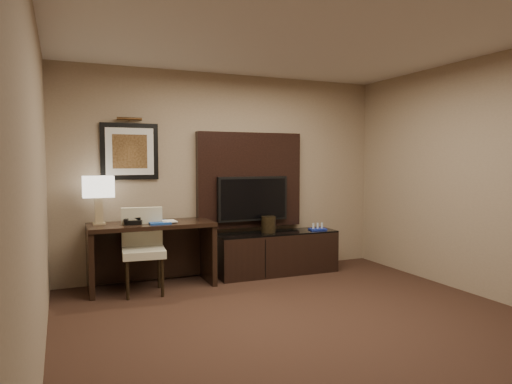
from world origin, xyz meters
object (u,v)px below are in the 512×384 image
tv (253,199)px  table_lamp (99,198)px  desk_phone (134,220)px  minibar_tray (318,227)px  credenza (277,253)px  ice_bucket (268,224)px  desk_chair (144,251)px  desk (152,255)px

tv → table_lamp: bearing=-177.8°
desk_phone → minibar_tray: 2.51m
desk_phone → tv: bearing=25.8°
credenza → ice_bucket: (-0.12, 0.02, 0.39)m
ice_bucket → desk_phone: bearing=-178.1°
credenza → ice_bucket: 0.41m
credenza → desk_phone: 1.98m
desk_chair → ice_bucket: size_ratio=4.55×
desk → desk_chair: bearing=-119.8°
desk → desk_phone: bearing=-168.8°
desk → table_lamp: table_lamp is taller
table_lamp → desk_chair: bearing=-37.9°
desk_phone → ice_bucket: (1.78, 0.06, -0.16)m
desk_phone → minibar_tray: size_ratio=0.84×
tv → minibar_tray: tv is taller
ice_bucket → tv: bearing=132.4°
tv → desk_phone: 1.64m
tv → ice_bucket: 0.41m
tv → table_lamp: table_lamp is taller
desk_phone → table_lamp: bearing=175.4°
desk_chair → ice_bucket: desk_chair is taller
table_lamp → desk_phone: size_ratio=3.18×
credenza → tv: (-0.28, 0.19, 0.73)m
tv → desk_phone: bearing=-171.8°
credenza → desk_chair: desk_chair is taller
minibar_tray → table_lamp: bearing=176.7°
credenza → tv: 0.81m
desk → minibar_tray: 2.30m
desk_chair → credenza: bearing=13.0°
desk_chair → table_lamp: 0.83m
desk → desk_chair: 0.29m
ice_bucket → desk_chair: bearing=-171.5°
credenza → desk_chair: 1.85m
table_lamp → minibar_tray: (2.88, -0.16, -0.48)m
desk_chair → table_lamp: size_ratio=1.61×
minibar_tray → tv: bearing=164.8°
credenza → desk_phone: bearing=-177.7°
desk → desk_chair: desk_chair is taller
table_lamp → minibar_tray: 2.92m
table_lamp → minibar_tray: bearing=-3.3°
desk_phone → ice_bucket: 1.78m
ice_bucket → minibar_tray: ice_bucket is taller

